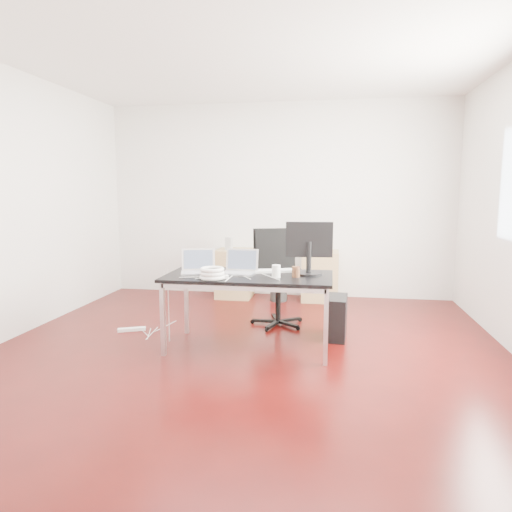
% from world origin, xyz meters
% --- Properties ---
extents(room_shell, '(5.00, 5.00, 5.00)m').
position_xyz_m(room_shell, '(0.04, 0.00, 1.40)').
color(room_shell, '#340705').
rests_on(room_shell, ground).
extents(desk, '(1.60, 0.80, 0.73)m').
position_xyz_m(desk, '(0.00, 0.10, 0.68)').
color(desk, black).
rests_on(desk, ground).
extents(office_chair, '(0.60, 0.62, 1.08)m').
position_xyz_m(office_chair, '(0.17, 1.00, 0.61)').
color(office_chair, black).
rests_on(office_chair, ground).
extents(filing_cabinet_left, '(0.50, 0.50, 0.70)m').
position_xyz_m(filing_cabinet_left, '(-0.59, 2.23, 0.35)').
color(filing_cabinet_left, '#A28351').
rests_on(filing_cabinet_left, ground).
extents(filing_cabinet_right, '(0.50, 0.50, 0.70)m').
position_xyz_m(filing_cabinet_right, '(0.64, 2.23, 0.35)').
color(filing_cabinet_right, '#A28351').
rests_on(filing_cabinet_right, ground).
extents(pc_tower, '(0.23, 0.46, 0.44)m').
position_xyz_m(pc_tower, '(0.86, 0.55, 0.22)').
color(pc_tower, black).
rests_on(pc_tower, ground).
extents(wastebasket, '(0.29, 0.29, 0.28)m').
position_xyz_m(wastebasket, '(0.07, 2.09, 0.14)').
color(wastebasket, black).
rests_on(wastebasket, ground).
extents(power_strip, '(0.30, 0.18, 0.04)m').
position_xyz_m(power_strip, '(-1.37, 0.41, 0.02)').
color(power_strip, white).
rests_on(power_strip, ground).
extents(laptop_left, '(0.39, 0.34, 0.23)m').
position_xyz_m(laptop_left, '(-0.51, 0.12, 0.79)').
color(laptop_left, silver).
rests_on(laptop_left, desk).
extents(laptop_right, '(0.35, 0.28, 0.23)m').
position_xyz_m(laptop_right, '(-0.10, 0.16, 0.79)').
color(laptop_right, silver).
rests_on(laptop_right, desk).
extents(monitor, '(0.45, 0.26, 0.51)m').
position_xyz_m(monitor, '(0.57, 0.21, 1.01)').
color(monitor, black).
rests_on(monitor, desk).
extents(keyboard, '(0.46, 0.28, 0.02)m').
position_xyz_m(keyboard, '(0.24, 0.30, 0.74)').
color(keyboard, white).
rests_on(keyboard, desk).
extents(cup_white, '(0.09, 0.09, 0.12)m').
position_xyz_m(cup_white, '(0.28, -0.01, 0.79)').
color(cup_white, white).
rests_on(cup_white, desk).
extents(cup_brown, '(0.09, 0.09, 0.10)m').
position_xyz_m(cup_brown, '(0.46, 0.05, 0.78)').
color(cup_brown, '#55311D').
rests_on(cup_brown, desk).
extents(cable_coil, '(0.24, 0.24, 0.11)m').
position_xyz_m(cable_coil, '(-0.29, -0.17, 0.78)').
color(cable_coil, white).
rests_on(cable_coil, desk).
extents(power_adapter, '(0.09, 0.09, 0.03)m').
position_xyz_m(power_adapter, '(-0.18, -0.12, 0.74)').
color(power_adapter, white).
rests_on(power_adapter, desk).
extents(speaker, '(0.10, 0.10, 0.18)m').
position_xyz_m(speaker, '(-0.66, 2.17, 0.79)').
color(speaker, '#9E9E9E').
rests_on(speaker, filing_cabinet_left).
extents(navy_garment, '(0.30, 0.24, 0.09)m').
position_xyz_m(navy_garment, '(0.61, 2.17, 0.74)').
color(navy_garment, black).
rests_on(navy_garment, filing_cabinet_right).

